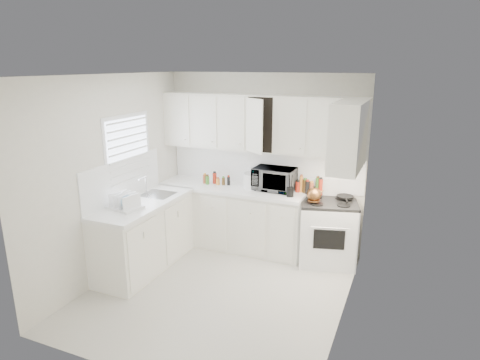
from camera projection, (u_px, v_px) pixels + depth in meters
The scene contains 37 objects.
floor at pixel (218, 291), 5.15m from camera, with size 3.20×3.20×0.00m, color silver.
ceiling at pixel (215, 75), 4.45m from camera, with size 3.20×3.20×0.00m, color white.
wall_back at pixel (263, 162), 6.22m from camera, with size 3.00×3.00×0.00m, color white.
wall_front at pixel (130, 244), 3.38m from camera, with size 3.00×3.00×0.00m, color white.
wall_left at pixel (112, 178), 5.36m from camera, with size 3.20×3.20×0.00m, color white.
wall_right at pixel (348, 208), 4.23m from camera, with size 3.20×3.20×0.00m, color white.
window_blinds at pixel (129, 154), 5.60m from camera, with size 0.06×0.96×1.06m, color white, non-canonical shape.
lower_cabinets_back at pixel (232, 218), 6.33m from camera, with size 2.22×0.60×0.90m, color white, non-canonical shape.
lower_cabinets_left at pixel (145, 236), 5.65m from camera, with size 0.60×1.60×0.90m, color white, non-canonical shape.
countertop_back at pixel (231, 188), 6.19m from camera, with size 2.24×0.64×0.05m, color white.
countertop_left at pixel (143, 203), 5.52m from camera, with size 0.64×1.62×0.05m, color white.
backsplash_back at pixel (263, 167), 6.23m from camera, with size 2.98×0.02×0.55m, color white.
backsplash_left at pixel (123, 179), 5.55m from camera, with size 0.02×1.60×0.55m, color white.
upper_cabinets_back at pixel (260, 151), 6.02m from camera, with size 3.00×0.33×0.80m, color white, non-canonical shape.
upper_cabinets_right at pixel (346, 169), 4.97m from camera, with size 0.33×0.90×0.80m, color white, non-canonical shape.
sink at pixel (157, 186), 5.79m from camera, with size 0.42×0.38×0.30m, color gray, non-canonical shape.
stove at pixel (328, 224), 5.74m from camera, with size 0.76×0.62×1.16m, color white, non-canonical shape.
tea_kettle at pixel (314, 193), 5.54m from camera, with size 0.24×0.20×0.22m, color brown, non-canonical shape.
frying_pan at pixel (345, 196), 5.71m from camera, with size 0.23×0.39×0.04m, color black, non-canonical shape.
microwave at pixel (275, 176), 5.99m from camera, with size 0.59×0.33×0.40m, color gray.
rice_cooker at pixel (253, 179), 6.08m from camera, with size 0.26×0.26×0.26m, color white, non-canonical shape.
paper_towel at pixel (252, 176), 6.26m from camera, with size 0.12×0.12×0.27m, color white.
utensil_crock at pixel (290, 185), 5.68m from camera, with size 0.11×0.11×0.32m, color black, non-canonical shape.
dish_rack at pixel (124, 200), 5.23m from camera, with size 0.41×0.31×0.23m, color white, non-canonical shape.
spice_left_0 at pixel (208, 177), 6.45m from camera, with size 0.06×0.06×0.13m, color #A04A2B.
spice_left_1 at pixel (209, 179), 6.34m from camera, with size 0.06×0.06×0.13m, color #3C7D29.
spice_left_2 at pixel (216, 178), 6.40m from camera, with size 0.06×0.06×0.13m, color #B52A18.
spice_left_3 at pixel (218, 180), 6.29m from camera, with size 0.06×0.06×0.13m, color orange.
spice_left_4 at pixel (225, 179), 6.34m from camera, with size 0.06×0.06×0.13m, color #513717.
spice_left_5 at pixel (227, 181), 6.23m from camera, with size 0.06×0.06×0.13m, color black.
sauce_right_0 at pixel (298, 185), 5.94m from camera, with size 0.06×0.06×0.19m, color #B52A18.
sauce_right_1 at pixel (301, 186), 5.87m from camera, with size 0.06×0.06×0.19m, color orange.
sauce_right_2 at pixel (305, 186), 5.90m from camera, with size 0.06×0.06×0.19m, color #513717.
sauce_right_3 at pixel (308, 187), 5.83m from camera, with size 0.06×0.06×0.19m, color black.
sauce_right_4 at pixel (313, 187), 5.86m from camera, with size 0.06×0.06×0.19m, color #A04A2B.
sauce_right_5 at pixel (316, 188), 5.79m from camera, with size 0.06×0.06×0.19m, color #3C7D29.
sauce_right_6 at pixel (321, 187), 5.82m from camera, with size 0.06×0.06×0.19m, color #B52A18.
Camera 1 is at (2.04, -4.12, 2.72)m, focal length 31.08 mm.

